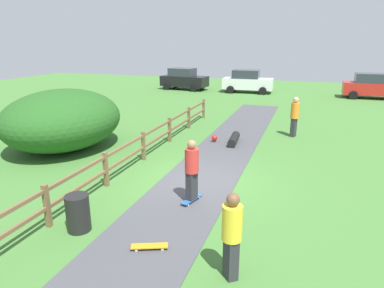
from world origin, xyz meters
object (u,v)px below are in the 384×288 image
at_px(parked_car_white, 247,81).
at_px(trash_bin, 78,213).
at_px(parked_car_red, 372,86).
at_px(skater_riding, 192,168).
at_px(skater_fallen, 232,139).
at_px(skateboard_loose, 150,246).
at_px(bush_large, 63,119).
at_px(bystander_orange, 295,115).
at_px(parked_car_black, 184,79).
at_px(bystander_yellow, 232,232).

bearing_deg(parked_car_white, trash_bin, -89.52).
bearing_deg(parked_car_red, skater_riding, -109.02).
relative_size(skater_fallen, skateboard_loose, 1.84).
xyz_separation_m(bush_large, bystander_orange, (8.98, 4.98, -0.19)).
relative_size(trash_bin, parked_car_black, 0.21).
height_order(bystander_orange, parked_car_white, parked_car_white).
height_order(trash_bin, bystander_orange, bystander_orange).
distance_m(bush_large, skater_riding, 7.35).
height_order(parked_car_white, parked_car_black, same).
distance_m(bystander_orange, parked_car_black, 16.84).
bearing_deg(skateboard_loose, skater_riding, 87.11).
distance_m(bystander_orange, bystander_yellow, 10.81).
xyz_separation_m(skater_fallen, parked_car_black, (-7.91, 15.34, 0.76)).
bearing_deg(bush_large, skater_fallen, 24.07).
bearing_deg(bystander_yellow, bush_large, 145.33).
height_order(skater_fallen, bystander_orange, bystander_orange).
distance_m(trash_bin, parked_car_black, 24.32).
bearing_deg(parked_car_red, bystander_orange, -110.83).
xyz_separation_m(skateboard_loose, parked_car_black, (-7.95, 23.76, 0.87)).
distance_m(bystander_yellow, parked_car_black, 25.99).
relative_size(skater_fallen, bystander_yellow, 0.85).
bearing_deg(trash_bin, parked_car_black, 104.29).
bearing_deg(skater_riding, parked_car_red, 70.98).
distance_m(bystander_orange, parked_car_white, 14.02).
bearing_deg(parked_car_black, bystander_orange, -51.99).
xyz_separation_m(bush_large, skateboard_loose, (6.56, -5.52, -1.14)).
height_order(bystander_yellow, parked_car_white, parked_car_white).
distance_m(trash_bin, skateboard_loose, 1.99).
xyz_separation_m(bystander_yellow, parked_car_black, (-9.81, 24.07, -0.01)).
relative_size(bush_large, parked_car_red, 1.26).
xyz_separation_m(parked_car_white, parked_car_black, (-5.81, 0.01, 0.00)).
height_order(skateboard_loose, bystander_orange, bystander_orange).
bearing_deg(bush_large, bystander_orange, 29.02).
bearing_deg(bystander_orange, bush_large, -150.98).
bearing_deg(bystander_yellow, parked_car_white, 99.44).
xyz_separation_m(skateboard_loose, bystander_yellow, (1.86, -0.30, 0.88)).
bearing_deg(parked_car_red, parked_car_white, -179.98).
height_order(bystander_yellow, parked_car_red, parked_car_red).
bearing_deg(bystander_yellow, parked_car_red, 76.88).
distance_m(skater_fallen, bystander_yellow, 8.97).
bearing_deg(skater_fallen, skater_riding, -88.39).
relative_size(bush_large, skater_fallen, 3.53).
xyz_separation_m(skateboard_loose, parked_car_white, (-2.14, 23.76, 0.87)).
distance_m(bush_large, bystander_orange, 10.27).
xyz_separation_m(bystander_yellow, parked_car_white, (-4.00, 24.06, -0.01)).
height_order(bush_large, trash_bin, bush_large).
height_order(trash_bin, parked_car_white, parked_car_white).
bearing_deg(parked_car_white, bystander_yellow, -80.56).
xyz_separation_m(skater_riding, bystander_yellow, (1.73, -2.77, -0.05)).
height_order(trash_bin, bystander_yellow, bystander_yellow).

